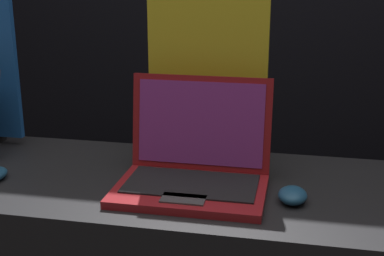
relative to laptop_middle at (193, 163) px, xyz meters
name	(u,v)px	position (x,y,z in m)	size (l,w,h in m)	color
laptop_middle	(193,163)	(0.00, 0.00, 0.00)	(0.38, 0.30, 0.27)	maroon
mouse_middle	(293,195)	(0.26, -0.05, -0.04)	(0.07, 0.09, 0.04)	navy
promo_stand_middle	(206,77)	(0.00, 0.18, 0.19)	(0.33, 0.07, 0.52)	black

